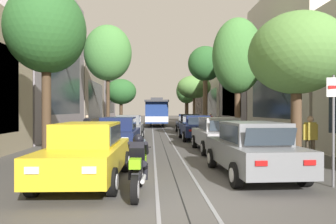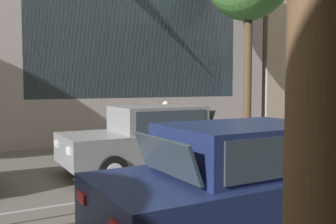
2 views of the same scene
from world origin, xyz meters
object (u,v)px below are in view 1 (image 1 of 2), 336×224
Objects in this scene: cable_car_trolley at (157,112)px; pedestrian_on_right_pavement at (310,137)px; parked_car_yellow_near_left at (87,152)px; fire_hydrant at (80,144)px; street_sign_post at (334,118)px; street_tree_kerb_right_far at (187,92)px; parked_car_silver_second_right at (218,134)px; pedestrian_crossing_far at (87,125)px; parked_car_navy_mid_right at (196,127)px; parked_car_grey_mid_left at (129,127)px; parked_car_black_fourth_right at (189,124)px; street_tree_kerb_left_second at (108,53)px; street_tree_kerb_right_second at (238,56)px; parked_car_navy_second_left at (118,134)px; pedestrian_on_left_pavement at (210,120)px; street_tree_kerb_right_fourth at (194,87)px; street_tree_kerb_right_mid at (205,65)px; motorcycle_with_rider at (138,166)px; street_tree_kerb_right_near at (296,54)px; parked_car_grey_near_right at (252,149)px; street_tree_kerb_left_near at (46,31)px; street_tree_kerb_left_mid at (121,92)px.

cable_car_trolley is 5.32× the size of pedestrian_on_right_pavement.
fire_hydrant is (-1.41, 5.26, -0.38)m from parked_car_yellow_near_left.
street_tree_kerb_right_far is at bearing 89.24° from street_sign_post.
fire_hydrant is at bearing -174.93° from parked_car_silver_second_right.
parked_car_silver_second_right reaches higher than pedestrian_crossing_far.
parked_car_navy_mid_right is at bearing 106.67° from pedestrian_on_right_pavement.
parked_car_grey_mid_left is at bearing -98.04° from cable_car_trolley.
parked_car_silver_second_right and parked_car_black_fourth_right have the same top height.
street_tree_kerb_left_second reaches higher than parked_car_silver_second_right.
pedestrian_crossing_far is (-9.86, 4.43, -4.28)m from street_tree_kerb_right_second.
pedestrian_on_left_pavement is (7.55, 15.89, 0.08)m from parked_car_navy_second_left.
pedestrian_on_right_pavement is (2.52, -3.59, 0.18)m from parked_car_silver_second_right.
street_tree_kerb_right_fourth reaches higher than parked_car_navy_mid_right.
street_tree_kerb_right_mid is 0.83× the size of cable_car_trolley.
street_tree_kerb_right_second is at bearing 28.68° from fire_hydrant.
parked_car_silver_second_right is 0.58× the size of street_tree_kerb_right_mid.
parked_car_silver_second_right is 0.69× the size of street_tree_kerb_right_far.
street_tree_kerb_left_second is 12.34m from pedestrian_on_left_pavement.
motorcycle_with_rider is (-3.40, -7.12, -0.15)m from parked_car_silver_second_right.
street_sign_post is at bearing -38.80° from fire_hydrant.
parked_car_black_fourth_right is at bearing 79.45° from motorcycle_with_rider.
parked_car_black_fourth_right is 17.96m from street_sign_post.
pedestrian_crossing_far is at bearing -142.88° from pedestrian_on_left_pavement.
street_tree_kerb_right_far is (0.14, 8.42, -0.01)m from street_tree_kerb_right_fourth.
pedestrian_crossing_far is at bearing 105.75° from motorcycle_with_rider.
street_tree_kerb_right_near is at bearing 31.84° from motorcycle_with_rider.
parked_car_navy_mid_right is (4.45, 4.94, 0.00)m from parked_car_navy_second_left.
street_tree_kerb_right_near is (1.89, -3.84, 3.05)m from parked_car_silver_second_right.
parked_car_black_fourth_right is 0.48× the size of cable_car_trolley.
street_tree_kerb_right_far is at bearing 83.90° from parked_car_black_fourth_right.
parked_car_grey_near_right is at bearing -94.28° from street_tree_kerb_right_fourth.
street_tree_kerb_right_near is (1.88, -15.00, 3.05)m from parked_car_black_fourth_right.
street_tree_kerb_left_second reaches higher than parked_car_black_fourth_right.
street_tree_kerb_left_near is 17.88m from street_tree_kerb_right_mid.
street_tree_kerb_right_near is 20.57m from pedestrian_on_left_pavement.
pedestrian_on_right_pavement reaches higher than motorcycle_with_rider.
parked_car_grey_mid_left is 0.83× the size of street_tree_kerb_right_near.
parked_car_navy_mid_right is at bearing 51.14° from street_tree_kerb_left_near.
street_tree_kerb_right_near is at bearing -92.80° from pedestrian_on_left_pavement.
street_tree_kerb_left_mid reaches higher than street_sign_post.
parked_car_navy_second_left and parked_car_navy_mid_right have the same top height.
street_sign_post reaches higher than fire_hydrant.
parked_car_yellow_near_left is at bearing -55.51° from street_tree_kerb_left_near.
street_tree_kerb_right_fourth is (6.45, 19.99, 3.73)m from parked_car_navy_second_left.
parked_car_yellow_near_left is 0.58× the size of street_tree_kerb_right_mid.
street_tree_kerb_left_second is 1.40× the size of street_tree_kerb_right_far.
street_tree_kerb_left_near is 1.14× the size of street_tree_kerb_left_mid.
parked_car_silver_second_right is at bearing -99.92° from pedestrian_on_left_pavement.
parked_car_navy_second_left is 1.00× the size of parked_car_silver_second_right.
pedestrian_crossing_far is 17.75m from street_sign_post.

